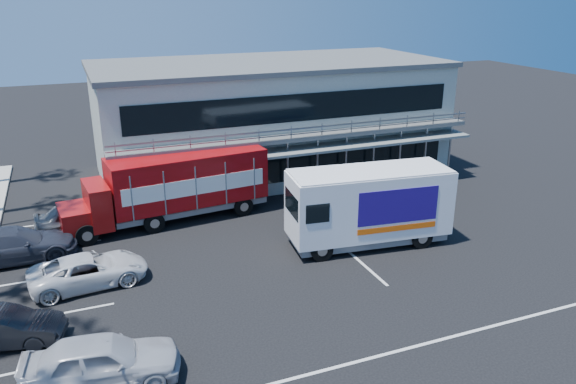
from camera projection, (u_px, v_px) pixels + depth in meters
name	position (u px, v px, depth m)	size (l,w,h in m)	color
ground	(324.00, 273.00, 24.42)	(120.00, 120.00, 0.00)	black
building	(270.00, 117.00, 37.26)	(22.40, 12.00, 7.30)	#9BA395
red_truck	(175.00, 185.00, 29.45)	(10.83, 3.60, 3.58)	maroon
white_van	(369.00, 205.00, 26.63)	(7.88, 3.44, 3.73)	white
parked_car_a	(101.00, 361.00, 17.36)	(1.93, 4.80, 1.64)	#B9BAC0
parked_car_b	(3.00, 328.00, 19.32)	(1.39, 3.98, 1.31)	black
parked_car_c	(89.00, 270.00, 23.27)	(2.19, 4.76, 1.32)	silver
parked_car_d	(14.00, 245.00, 25.30)	(2.18, 5.36, 1.56)	#2F323E
parked_car_e	(81.00, 216.00, 28.58)	(1.81, 4.49, 1.53)	slate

